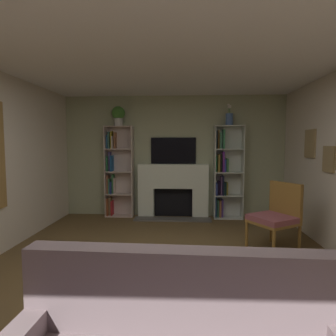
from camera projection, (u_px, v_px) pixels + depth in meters
ground_plane at (161, 290)px, 3.09m from camera, size 7.76×7.76×0.00m
wall_back_accent at (174, 156)px, 6.23m from camera, size 4.77×0.06×2.56m
ceiling at (160, 38)px, 2.87m from camera, size 4.77×6.59×0.06m
fireplace at (173, 189)px, 6.13m from camera, size 1.57×0.55×1.12m
tv at (173, 151)px, 6.16m from camera, size 0.95×0.06×0.56m
bookshelf_left at (117, 172)px, 6.21m from camera, size 0.59×0.27×1.92m
bookshelf_right at (225, 173)px, 6.05m from camera, size 0.59×0.31×1.92m
potted_plant at (118, 115)px, 6.05m from camera, size 0.27×0.27×0.40m
vase_with_flowers at (229, 118)px, 5.92m from camera, size 0.15×0.15×0.44m
armchair at (277, 215)px, 4.27m from camera, size 0.77×0.77×0.98m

